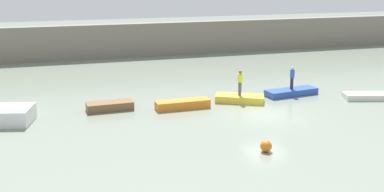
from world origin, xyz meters
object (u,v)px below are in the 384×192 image
object	(u,v)px
rowboat_white	(369,96)
mooring_buoy	(266,146)
rowboat_blue	(291,92)
rowboat_yellow	(240,99)
person_hiviz_shirt	(240,81)
rowboat_brown	(110,106)
rowboat_orange	(183,104)
person_blue_shirt	(292,77)

from	to	relation	value
rowboat_white	mooring_buoy	bearing A→B (deg)	-132.92
rowboat_blue	mooring_buoy	bearing A→B (deg)	-132.13
rowboat_white	mooring_buoy	size ratio (longest dim) A/B	5.85
rowboat_yellow	rowboat_white	bearing A→B (deg)	14.50
rowboat_yellow	rowboat_blue	bearing A→B (deg)	34.43
rowboat_blue	person_hiviz_shirt	xyz separation A→B (m)	(-4.18, -0.61, 1.21)
rowboat_brown	rowboat_orange	size ratio (longest dim) A/B	0.83
mooring_buoy	person_hiviz_shirt	bearing A→B (deg)	76.24
person_blue_shirt	rowboat_white	bearing A→B (deg)	-27.60
person_blue_shirt	rowboat_orange	bearing A→B (deg)	-173.40
rowboat_orange	mooring_buoy	bearing A→B (deg)	-77.83
rowboat_orange	rowboat_yellow	size ratio (longest dim) A/B	1.09
mooring_buoy	rowboat_blue	bearing A→B (deg)	55.64
rowboat_blue	person_blue_shirt	world-z (taller)	person_blue_shirt
rowboat_orange	rowboat_brown	bearing A→B (deg)	166.91
person_blue_shirt	mooring_buoy	world-z (taller)	person_blue_shirt
person_blue_shirt	mooring_buoy	xyz separation A→B (m)	(-6.28, -9.19, -1.06)
rowboat_orange	rowboat_yellow	world-z (taller)	rowboat_orange
rowboat_orange	person_blue_shirt	bearing A→B (deg)	5.40
rowboat_yellow	person_blue_shirt	bearing A→B (deg)	34.43
rowboat_blue	rowboat_white	distance (m)	5.24
person_hiviz_shirt	rowboat_brown	bearing A→B (deg)	175.96
rowboat_orange	person_hiviz_shirt	world-z (taller)	person_hiviz_shirt
rowboat_orange	rowboat_white	bearing A→B (deg)	-7.73
rowboat_blue	rowboat_yellow	bearing A→B (deg)	-179.51
rowboat_yellow	person_hiviz_shirt	bearing A→B (deg)	116.16
rowboat_orange	person_blue_shirt	size ratio (longest dim) A/B	2.15
rowboat_orange	rowboat_blue	bearing A→B (deg)	5.40
rowboat_blue	rowboat_white	world-z (taller)	rowboat_blue
rowboat_yellow	person_blue_shirt	size ratio (longest dim) A/B	1.97
rowboat_white	person_blue_shirt	world-z (taller)	person_blue_shirt
rowboat_white	person_blue_shirt	bearing A→B (deg)	167.73
rowboat_brown	rowboat_yellow	xyz separation A→B (m)	(8.58, -0.61, -0.03)
person_blue_shirt	person_hiviz_shirt	bearing A→B (deg)	-171.74
rowboat_blue	rowboat_white	size ratio (longest dim) A/B	1.13
rowboat_yellow	person_hiviz_shirt	xyz separation A→B (m)	(0.00, 0.00, 1.20)
rowboat_orange	mooring_buoy	world-z (taller)	mooring_buoy
rowboat_yellow	rowboat_blue	world-z (taller)	rowboat_yellow
rowboat_orange	person_blue_shirt	distance (m)	8.37
rowboat_brown	rowboat_white	bearing A→B (deg)	-10.33
rowboat_brown	rowboat_orange	xyz separation A→B (m)	(4.52, -0.95, 0.00)
rowboat_orange	mooring_buoy	distance (m)	8.47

